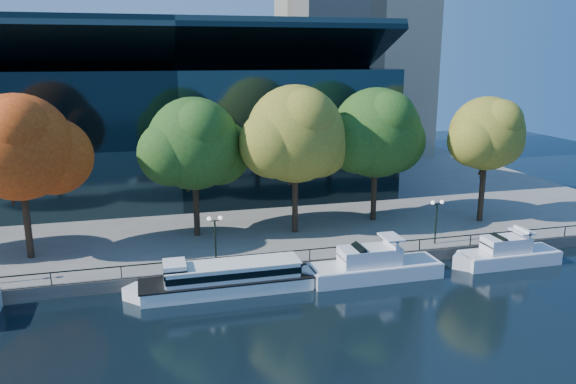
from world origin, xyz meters
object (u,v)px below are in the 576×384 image
object	(u,v)px
tree_3	(297,136)
tree_5	(488,135)
cruiser_near	(370,266)
lamp_2	(437,212)
tree_1	(21,150)
cruiser_far	(505,253)
tree_4	(378,135)
tour_boat	(223,278)
tree_2	(196,146)
lamp_1	(215,229)

from	to	relation	value
tree_3	tree_5	distance (m)	19.35
cruiser_near	tree_3	bearing A→B (deg)	107.03
tree_5	lamp_2	xyz separation A→B (m)	(-8.20, -5.27, -5.85)
tree_1	lamp_2	size ratio (longest dim) A/B	3.40
cruiser_near	tree_3	size ratio (longest dim) A/B	0.85
cruiser_far	tree_4	size ratio (longest dim) A/B	0.72
cruiser_near	tree_3	distance (m)	14.24
tour_boat	tree_5	size ratio (longest dim) A/B	1.13
tree_1	tree_4	bearing A→B (deg)	5.22
tour_boat	tree_3	xyz separation A→B (m)	(8.66, 9.99, 9.11)
tree_1	tree_2	xyz separation A→B (m)	(14.16, 2.43, -0.64)
cruiser_near	tree_1	bearing A→B (deg)	160.83
cruiser_near	lamp_1	bearing A→B (deg)	161.98
tree_5	lamp_1	distance (m)	29.08
tree_1	tree_5	bearing A→B (deg)	-0.14
tree_2	tree_5	size ratio (longest dim) A/B	1.02
tree_2	lamp_1	size ratio (longest dim) A/B	3.21
tour_boat	cruiser_far	xyz separation A→B (m)	(24.33, -0.47, -0.15)
lamp_2	tree_4	bearing A→B (deg)	105.12
tree_2	tree_5	bearing A→B (deg)	-5.09
tree_5	lamp_1	size ratio (longest dim) A/B	3.14
tree_1	lamp_2	xyz separation A→B (m)	(34.49, -5.38, -6.19)
tree_1	tree_2	distance (m)	14.38
lamp_1	tree_1	bearing A→B (deg)	159.91
tree_5	lamp_1	world-z (taller)	tree_5
tour_boat	lamp_2	distance (m)	20.26
tree_1	lamp_1	size ratio (longest dim) A/B	3.40
cruiser_far	cruiser_near	bearing A→B (deg)	179.75
cruiser_far	tree_3	size ratio (longest dim) A/B	0.69
lamp_1	lamp_2	bearing A→B (deg)	0.00
cruiser_near	tree_4	xyz separation A→B (m)	(5.67, 12.19, 8.76)
tour_boat	tree_3	size ratio (longest dim) A/B	1.02
cruiser_far	tree_4	world-z (taller)	tree_4
tree_4	cruiser_near	bearing A→B (deg)	-114.96
tree_1	tree_5	xyz separation A→B (m)	(42.69, -0.11, -0.34)
tour_boat	cruiser_far	distance (m)	24.34
lamp_2	cruiser_far	bearing A→B (deg)	-40.60
cruiser_near	cruiser_far	bearing A→B (deg)	-0.25
cruiser_near	tree_4	size ratio (longest dim) A/B	0.88
tree_3	tree_5	size ratio (longest dim) A/B	1.10
tree_2	tree_4	world-z (taller)	tree_4
tree_5	tree_3	bearing A→B (deg)	176.25
cruiser_near	tree_1	size ratio (longest dim) A/B	0.87
tour_boat	cruiser_near	bearing A→B (deg)	-1.99
cruiser_far	lamp_2	size ratio (longest dim) A/B	2.40
tree_1	tree_3	size ratio (longest dim) A/B	0.98
lamp_2	tree_3	bearing A→B (deg)	149.52
tree_1	lamp_1	xyz separation A→B (m)	(14.70, -5.38, -6.19)
cruiser_near	tree_2	world-z (taller)	tree_2
cruiser_near	cruiser_far	size ratio (longest dim) A/B	1.22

